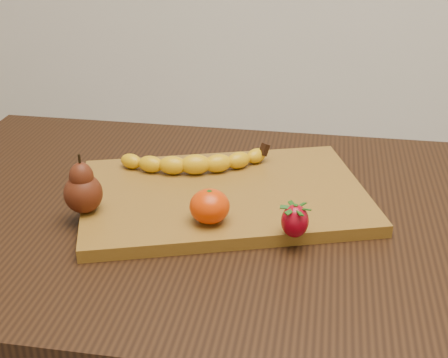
% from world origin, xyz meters
% --- Properties ---
extents(table, '(1.00, 0.70, 0.76)m').
position_xyz_m(table, '(0.00, 0.00, 0.66)').
color(table, black).
rests_on(table, ground).
extents(cutting_board, '(0.52, 0.43, 0.02)m').
position_xyz_m(cutting_board, '(0.04, 0.03, 0.77)').
color(cutting_board, brown).
rests_on(cutting_board, table).
extents(banana, '(0.23, 0.11, 0.03)m').
position_xyz_m(banana, '(-0.02, 0.08, 0.80)').
color(banana, '#DEA70A').
rests_on(banana, cutting_board).
extents(pear, '(0.06, 0.06, 0.09)m').
position_xyz_m(pear, '(-0.16, -0.07, 0.83)').
color(pear, '#4B1B0C').
rests_on(pear, cutting_board).
extents(mandarin, '(0.07, 0.07, 0.05)m').
position_xyz_m(mandarin, '(0.03, -0.07, 0.81)').
color(mandarin, '#CB3302').
rests_on(mandarin, cutting_board).
extents(strawberry, '(0.04, 0.04, 0.05)m').
position_xyz_m(strawberry, '(0.16, -0.09, 0.80)').
color(strawberry, maroon).
rests_on(strawberry, cutting_board).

